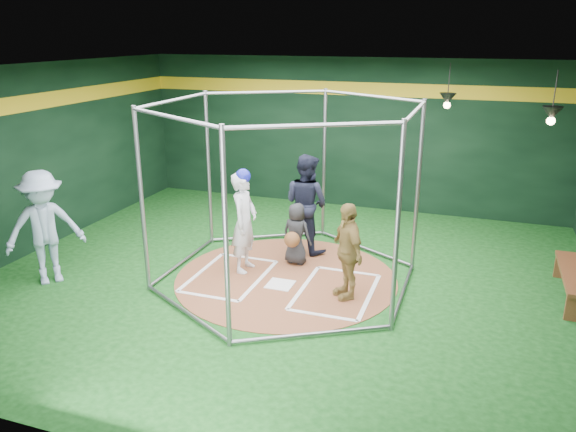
% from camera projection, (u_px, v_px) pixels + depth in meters
% --- Properties ---
extents(room_shell, '(10.10, 9.10, 3.53)m').
position_uv_depth(room_shell, '(286.00, 180.00, 9.12)').
color(room_shell, '#0D3C10').
rests_on(room_shell, ground).
extents(clay_disc, '(3.80, 3.80, 0.01)m').
position_uv_depth(clay_disc, '(286.00, 278.00, 9.66)').
color(clay_disc, brown).
rests_on(clay_disc, ground).
extents(home_plate, '(0.43, 0.43, 0.01)m').
position_uv_depth(home_plate, '(280.00, 284.00, 9.38)').
color(home_plate, white).
rests_on(home_plate, clay_disc).
extents(batter_box_left, '(1.17, 1.77, 0.01)m').
position_uv_depth(batter_box_left, '(230.00, 276.00, 9.73)').
color(batter_box_left, white).
rests_on(batter_box_left, clay_disc).
extents(batter_box_right, '(1.17, 1.77, 0.01)m').
position_uv_depth(batter_box_right, '(336.00, 291.00, 9.13)').
color(batter_box_right, white).
rests_on(batter_box_right, clay_disc).
extents(batting_cage, '(4.05, 4.67, 3.00)m').
position_uv_depth(batting_cage, '(286.00, 195.00, 9.19)').
color(batting_cage, gray).
rests_on(batting_cage, ground).
extents(pendant_lamp_near, '(0.34, 0.34, 0.90)m').
position_uv_depth(pendant_lamp_near, '(447.00, 99.00, 11.34)').
color(pendant_lamp_near, black).
rests_on(pendant_lamp_near, room_shell).
extents(pendant_lamp_far, '(0.34, 0.34, 0.90)m').
position_uv_depth(pendant_lamp_far, '(552.00, 114.00, 9.34)').
color(pendant_lamp_far, black).
rests_on(pendant_lamp_far, room_shell).
extents(batter_figure, '(0.43, 0.65, 1.84)m').
position_uv_depth(batter_figure, '(244.00, 221.00, 9.71)').
color(batter_figure, silver).
rests_on(batter_figure, clay_disc).
extents(visitor_leopard, '(0.85, 0.96, 1.56)m').
position_uv_depth(visitor_leopard, '(347.00, 251.00, 8.75)').
color(visitor_leopard, tan).
rests_on(visitor_leopard, clay_disc).
extents(catcher_figure, '(0.60, 0.61, 1.13)m').
position_uv_depth(catcher_figure, '(296.00, 234.00, 10.09)').
color(catcher_figure, black).
rests_on(catcher_figure, clay_disc).
extents(umpire, '(1.12, 1.02, 1.88)m').
position_uv_depth(umpire, '(306.00, 203.00, 10.61)').
color(umpire, black).
rests_on(umpire, clay_disc).
extents(bystander_blue, '(1.36, 1.41, 1.93)m').
position_uv_depth(bystander_blue, '(44.00, 228.00, 9.25)').
color(bystander_blue, '#95AAC5').
rests_on(bystander_blue, ground).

